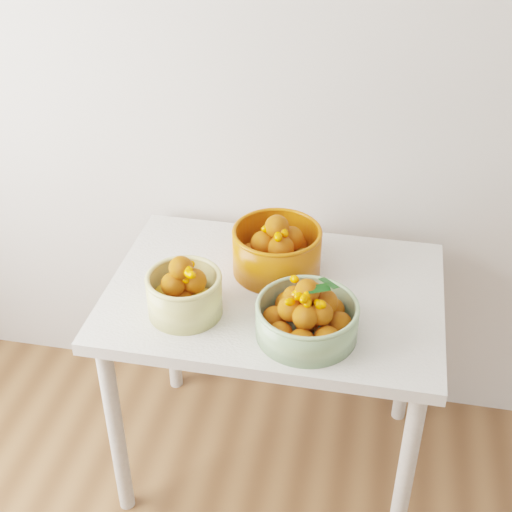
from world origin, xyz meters
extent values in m
cube|color=silver|center=(0.00, 2.00, 1.35)|extent=(4.00, 0.04, 2.70)
cube|color=silver|center=(-0.32, 1.60, 0.73)|extent=(1.00, 0.70, 0.04)
cylinder|color=silver|center=(-0.76, 1.31, 0.35)|extent=(0.05, 0.05, 0.71)
cylinder|color=silver|center=(0.12, 1.31, 0.35)|extent=(0.05, 0.05, 0.71)
cylinder|color=silver|center=(-0.76, 1.89, 0.35)|extent=(0.05, 0.05, 0.71)
cylinder|color=silver|center=(0.12, 1.89, 0.35)|extent=(0.05, 0.05, 0.71)
cylinder|color=#CDC175|center=(-0.56, 1.45, 0.81)|extent=(0.23, 0.23, 0.12)
torus|color=#CDC175|center=(-0.56, 1.45, 0.87)|extent=(0.24, 0.24, 0.02)
sphere|color=#D1660C|center=(-0.50, 1.45, 0.80)|extent=(0.07, 0.07, 0.07)
sphere|color=#D1660C|center=(-0.55, 1.50, 0.80)|extent=(0.07, 0.07, 0.07)
sphere|color=#D1660C|center=(-0.61, 1.45, 0.80)|extent=(0.08, 0.08, 0.08)
sphere|color=#CF5410|center=(-0.56, 1.39, 0.80)|extent=(0.08, 0.08, 0.08)
sphere|color=#CF5410|center=(-0.56, 1.45, 0.80)|extent=(0.07, 0.07, 0.07)
sphere|color=#CF5410|center=(-0.53, 1.46, 0.85)|extent=(0.07, 0.07, 0.07)
sphere|color=#CF5410|center=(-0.58, 1.43, 0.85)|extent=(0.07, 0.07, 0.07)
sphere|color=#CF5410|center=(-0.56, 1.45, 0.90)|extent=(0.07, 0.07, 0.07)
ellipsoid|color=#FC6500|center=(-0.55, 1.44, 0.90)|extent=(0.04, 0.04, 0.03)
ellipsoid|color=#FC6500|center=(-0.54, 1.48, 0.90)|extent=(0.04, 0.04, 0.03)
ellipsoid|color=#FC6500|center=(-0.56, 1.45, 0.91)|extent=(0.04, 0.04, 0.03)
ellipsoid|color=#FC6500|center=(-0.55, 1.46, 0.87)|extent=(0.03, 0.04, 0.03)
ellipsoid|color=#FC6500|center=(-0.52, 1.42, 0.91)|extent=(0.05, 0.04, 0.03)
ellipsoid|color=#FC6500|center=(-0.55, 1.44, 0.87)|extent=(0.04, 0.04, 0.03)
ellipsoid|color=#FC6500|center=(-0.54, 1.44, 0.91)|extent=(0.05, 0.04, 0.03)
ellipsoid|color=#FC6500|center=(-0.53, 1.42, 0.91)|extent=(0.05, 0.04, 0.03)
cylinder|color=#83A575|center=(-0.20, 1.42, 0.80)|extent=(0.31, 0.31, 0.10)
torus|color=#83A575|center=(-0.20, 1.42, 0.85)|extent=(0.31, 0.31, 0.01)
sphere|color=#CF5410|center=(-0.11, 1.42, 0.80)|extent=(0.07, 0.07, 0.07)
sphere|color=#CF5410|center=(-0.14, 1.48, 0.80)|extent=(0.07, 0.07, 0.07)
sphere|color=#CF5410|center=(-0.20, 1.51, 0.80)|extent=(0.08, 0.08, 0.08)
sphere|color=#CF5410|center=(-0.26, 1.48, 0.80)|extent=(0.07, 0.07, 0.07)
sphere|color=#CF5410|center=(-0.29, 1.41, 0.80)|extent=(0.07, 0.07, 0.07)
sphere|color=#CF5410|center=(-0.26, 1.35, 0.80)|extent=(0.07, 0.07, 0.07)
sphere|color=#CF5410|center=(-0.20, 1.33, 0.80)|extent=(0.07, 0.07, 0.07)
sphere|color=#CF5410|center=(-0.14, 1.35, 0.80)|extent=(0.07, 0.07, 0.07)
sphere|color=#CF5410|center=(-0.20, 1.42, 0.80)|extent=(0.07, 0.07, 0.07)
sphere|color=#CF5410|center=(-0.16, 1.44, 0.85)|extent=(0.07, 0.07, 0.07)
sphere|color=#CF5410|center=(-0.20, 1.47, 0.85)|extent=(0.07, 0.07, 0.07)
sphere|color=#CF5410|center=(-0.24, 1.44, 0.85)|extent=(0.06, 0.06, 0.06)
sphere|color=#CF5410|center=(-0.24, 1.39, 0.85)|extent=(0.07, 0.07, 0.07)
sphere|color=#CF5410|center=(-0.20, 1.37, 0.85)|extent=(0.07, 0.07, 0.07)
sphere|color=#CF5410|center=(-0.16, 1.39, 0.85)|extent=(0.06, 0.06, 0.06)
sphere|color=#CF5410|center=(-0.20, 1.42, 0.90)|extent=(0.07, 0.07, 0.07)
ellipsoid|color=#FC6500|center=(-0.20, 1.38, 0.89)|extent=(0.03, 0.04, 0.03)
ellipsoid|color=#FC6500|center=(-0.25, 1.46, 0.90)|extent=(0.04, 0.04, 0.04)
ellipsoid|color=#FC6500|center=(-0.22, 1.39, 0.90)|extent=(0.04, 0.04, 0.03)
ellipsoid|color=#FC6500|center=(-0.24, 1.43, 0.87)|extent=(0.04, 0.03, 0.03)
ellipsoid|color=#FC6500|center=(-0.24, 1.38, 0.88)|extent=(0.04, 0.04, 0.03)
ellipsoid|color=#FC6500|center=(-0.16, 1.38, 0.89)|extent=(0.04, 0.04, 0.03)
ellipsoid|color=#FC6500|center=(-0.17, 1.38, 0.89)|extent=(0.04, 0.04, 0.03)
ellipsoid|color=#FC6500|center=(-0.21, 1.37, 0.90)|extent=(0.03, 0.04, 0.03)
ellipsoid|color=#FC6500|center=(-0.20, 1.45, 0.87)|extent=(0.03, 0.04, 0.03)
ellipsoid|color=#FC6500|center=(-0.20, 1.39, 0.91)|extent=(0.03, 0.04, 0.04)
ellipsoid|color=#FC6500|center=(-0.20, 1.42, 0.89)|extent=(0.04, 0.04, 0.04)
ellipsoid|color=#FC6500|center=(-0.22, 1.41, 0.90)|extent=(0.04, 0.04, 0.03)
ellipsoid|color=#FC6500|center=(-0.20, 1.42, 0.91)|extent=(0.04, 0.04, 0.03)
ellipsoid|color=#FC6500|center=(-0.20, 1.42, 0.87)|extent=(0.04, 0.04, 0.03)
ellipsoid|color=#FC6500|center=(-0.19, 1.42, 0.91)|extent=(0.04, 0.04, 0.03)
cylinder|color=#C44D0A|center=(-0.33, 1.70, 0.82)|extent=(0.28, 0.28, 0.14)
torus|color=#C44D0A|center=(-0.33, 1.70, 0.89)|extent=(0.28, 0.28, 0.01)
sphere|color=#D1660C|center=(-0.25, 1.70, 0.80)|extent=(0.08, 0.08, 0.08)
sphere|color=#CF5410|center=(-0.29, 1.77, 0.80)|extent=(0.08, 0.08, 0.08)
sphere|color=#CF5410|center=(-0.38, 1.77, 0.80)|extent=(0.08, 0.08, 0.08)
sphere|color=#CF5410|center=(-0.42, 1.70, 0.80)|extent=(0.07, 0.07, 0.07)
sphere|color=#CF5410|center=(-0.38, 1.63, 0.80)|extent=(0.08, 0.08, 0.08)
sphere|color=#CF5410|center=(-0.29, 1.63, 0.80)|extent=(0.08, 0.08, 0.08)
sphere|color=#CF5410|center=(-0.33, 1.70, 0.80)|extent=(0.08, 0.08, 0.08)
sphere|color=#CF5410|center=(-0.29, 1.72, 0.86)|extent=(0.08, 0.08, 0.08)
sphere|color=#CF5410|center=(-0.35, 1.74, 0.86)|extent=(0.07, 0.07, 0.07)
sphere|color=#CF5410|center=(-0.37, 1.68, 0.86)|extent=(0.08, 0.08, 0.08)
sphere|color=#CF5410|center=(-0.32, 1.66, 0.86)|extent=(0.08, 0.08, 0.08)
sphere|color=#CF5410|center=(-0.33, 1.70, 0.91)|extent=(0.07, 0.07, 0.07)
ellipsoid|color=#FC6500|center=(-0.31, 1.68, 0.91)|extent=(0.04, 0.05, 0.04)
ellipsoid|color=#FC6500|center=(-0.32, 1.70, 0.91)|extent=(0.05, 0.04, 0.04)
ellipsoid|color=#FC6500|center=(-0.37, 1.73, 0.88)|extent=(0.05, 0.04, 0.04)
ellipsoid|color=#FC6500|center=(-0.32, 1.74, 0.89)|extent=(0.04, 0.05, 0.04)
ellipsoid|color=#FC6500|center=(-0.34, 1.76, 0.89)|extent=(0.03, 0.04, 0.03)
ellipsoid|color=#FC6500|center=(-0.32, 1.65, 0.91)|extent=(0.04, 0.04, 0.04)
ellipsoid|color=#FC6500|center=(-0.35, 1.71, 0.91)|extent=(0.05, 0.04, 0.03)
ellipsoid|color=#FC6500|center=(-0.36, 1.69, 0.91)|extent=(0.05, 0.04, 0.04)
camera|label=1|loc=(-0.04, -0.09, 2.04)|focal=50.00mm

